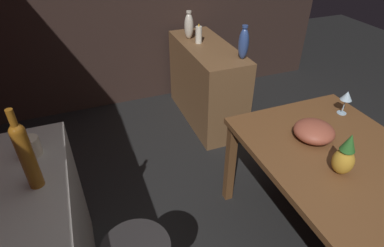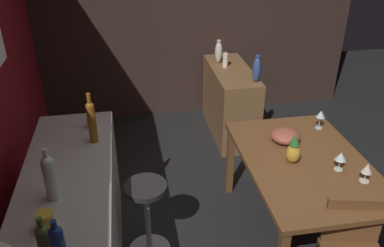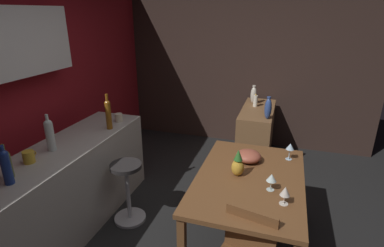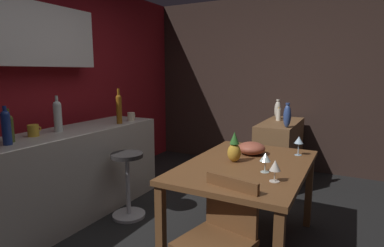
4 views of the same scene
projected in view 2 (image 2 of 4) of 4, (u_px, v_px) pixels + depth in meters
ground_plane at (263, 242)px, 3.32m from camera, size 9.00×9.00×0.00m
wall_side_right at (180, 14)px, 4.86m from camera, size 0.10×4.40×2.60m
dining_table at (304, 169)px, 3.11m from camera, size 1.40×0.93×0.74m
kitchen_counter at (73, 242)px, 2.71m from camera, size 2.10×0.60×0.90m
sideboard_cabinet at (230, 102)px, 4.75m from camera, size 1.10×0.44×0.82m
bar_stool at (148, 218)px, 3.06m from camera, size 0.34×0.34×0.67m
wine_glass_left at (367, 169)px, 2.78m from camera, size 0.08×0.08×0.15m
wine_glass_right at (341, 157)px, 2.91m from camera, size 0.08×0.08×0.15m
wine_glass_center at (321, 115)px, 3.45m from camera, size 0.08×0.08×0.17m
pineapple_centerpiece at (294, 150)px, 3.00m from camera, size 0.11×0.11×0.25m
fruit_bowl at (285, 136)px, 3.29m from camera, size 0.24×0.24×0.11m
wine_bottle_cobalt at (59, 247)px, 1.87m from camera, size 0.07×0.07×0.31m
wine_bottle_clear at (50, 176)px, 2.35m from camera, size 0.08×0.08×0.35m
wine_bottle_amber at (92, 120)px, 2.92m from camera, size 0.06×0.06×0.39m
wine_bottle_olive at (45, 243)px, 1.93m from camera, size 0.07×0.07×0.28m
cup_mustard at (45, 221)px, 2.17m from camera, size 0.13×0.10×0.11m
cup_cream at (92, 121)px, 3.19m from camera, size 0.12×0.09×0.10m
pillar_candle_tall at (225, 60)px, 4.59m from camera, size 0.06×0.06×0.19m
vase_ceramic_blue at (257, 69)px, 4.16m from camera, size 0.09×0.09×0.29m
vase_ceramic_ivory at (219, 52)px, 4.69m from camera, size 0.09×0.09×0.27m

